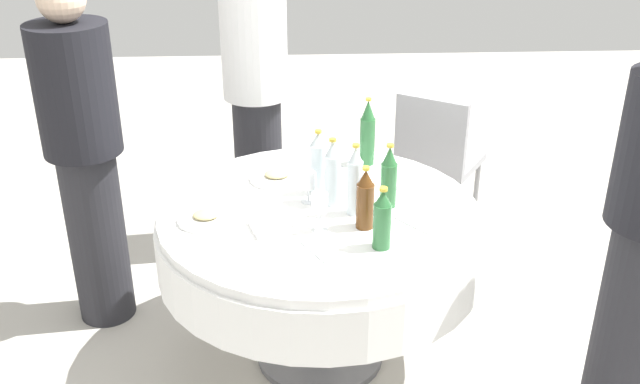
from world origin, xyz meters
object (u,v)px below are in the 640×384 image
object	(u,v)px
wine_glass_inner	(336,145)
dining_table	(320,241)
wine_glass_outer	(320,205)
chair_outer	(436,154)
plate_far	(277,177)
plate_front	(412,179)
plate_east	(206,218)
bottle_clear_west	(355,182)
person_rear	(85,153)
bottle_green_inner	(382,220)
bottle_brown_left	(365,200)
person_right	(256,96)
wine_glass_north	(308,181)
bottle_green_north	(367,134)
bottle_clear_right	(319,164)
bottle_clear_rear	(332,174)
bottle_green_outer	(389,178)

from	to	relation	value
wine_glass_inner	dining_table	bearing A→B (deg)	-102.84
wine_glass_outer	chair_outer	xyz separation A→B (m)	(0.70, 1.22, -0.33)
wine_glass_inner	plate_far	xyz separation A→B (m)	(-0.27, -0.12, -0.10)
plate_front	chair_outer	world-z (taller)	chair_outer
wine_glass_inner	plate_east	size ratio (longest dim) A/B	0.66
bottle_clear_west	person_rear	distance (m)	1.23
bottle_green_inner	bottle_brown_left	world-z (taller)	bottle_brown_left
bottle_clear_west	chair_outer	bearing A→B (deg)	63.06
plate_front	chair_outer	size ratio (longest dim) A/B	0.27
dining_table	person_right	distance (m)	1.13
wine_glass_north	bottle_green_north	bearing A→B (deg)	53.32
bottle_green_inner	plate_front	distance (m)	0.61
bottle_clear_right	wine_glass_north	distance (m)	0.11
chair_outer	bottle_clear_rear	bearing A→B (deg)	-89.05
plate_far	bottle_clear_west	bearing A→B (deg)	-47.02
bottle_green_inner	plate_east	distance (m)	0.71
bottle_green_north	wine_glass_inner	world-z (taller)	bottle_green_north
bottle_clear_right	plate_far	bearing A→B (deg)	143.01
chair_outer	bottle_clear_west	bearing A→B (deg)	-83.58
bottle_clear_west	plate_far	xyz separation A→B (m)	(-0.31, 0.33, -0.13)
bottle_green_outer	wine_glass_outer	xyz separation A→B (m)	(-0.29, -0.19, -0.02)
person_rear	bottle_green_north	bearing A→B (deg)	-66.60
person_right	bottle_green_inner	bearing A→B (deg)	-85.30
wine_glass_inner	person_right	bearing A→B (deg)	120.25
bottle_clear_right	bottle_green_inner	size ratio (longest dim) A/B	1.15
bottle_clear_west	wine_glass_north	bearing A→B (deg)	148.76
dining_table	plate_far	bearing A→B (deg)	121.07
wine_glass_outer	person_right	size ratio (longest dim) A/B	0.09
bottle_green_inner	person_rear	distance (m)	1.41
person_right	person_rear	size ratio (longest dim) A/B	1.02
bottle_brown_left	wine_glass_inner	world-z (taller)	bottle_brown_left
wine_glass_inner	wine_glass_north	world-z (taller)	wine_glass_inner
bottle_brown_left	plate_far	bearing A→B (deg)	127.04
bottle_clear_rear	person_right	world-z (taller)	person_right
bottle_clear_rear	plate_east	xyz separation A→B (m)	(-0.50, -0.12, -0.12)
bottle_green_north	bottle_brown_left	distance (m)	0.61
bottle_green_north	wine_glass_inner	size ratio (longest dim) A/B	2.14
bottle_clear_west	bottle_green_outer	distance (m)	0.15
plate_far	chair_outer	world-z (taller)	chair_outer
bottle_green_north	plate_east	bearing A→B (deg)	-142.81
wine_glass_north	wine_glass_outer	size ratio (longest dim) A/B	0.86
plate_east	person_right	world-z (taller)	person_right
bottle_brown_left	bottle_green_north	bearing A→B (deg)	83.19
dining_table	chair_outer	bearing A→B (deg)	56.64
bottle_clear_west	person_right	xyz separation A→B (m)	(-0.42, 1.10, -0.01)
wine_glass_inner	wine_glass_outer	distance (m)	0.59
dining_table	wine_glass_outer	bearing A→B (deg)	-93.25
person_right	person_rear	bearing A→B (deg)	-152.02
bottle_green_inner	plate_front	bearing A→B (deg)	70.15
bottle_clear_west	bottle_green_north	xyz separation A→B (m)	(0.10, 0.49, 0.01)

